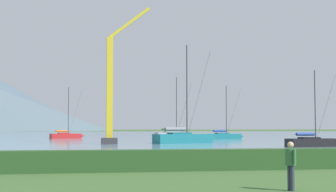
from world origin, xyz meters
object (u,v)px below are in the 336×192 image
(person_seated_viewer, at_px, (291,162))
(sailboat_slip_2, at_px, (174,135))
(dock_crane, at_px, (111,97))
(sailboat_slip_3, at_px, (313,142))
(sailboat_slip_9, at_px, (224,136))
(sailboat_slip_1, at_px, (183,138))
(sailboat_slip_4, at_px, (66,135))

(person_seated_viewer, bearing_deg, sailboat_slip_2, 74.27)
(dock_crane, bearing_deg, person_seated_viewer, -86.94)
(sailboat_slip_3, distance_m, sailboat_slip_9, 37.37)
(sailboat_slip_2, bearing_deg, sailboat_slip_1, -107.74)
(sailboat_slip_4, bearing_deg, person_seated_viewer, -99.58)
(sailboat_slip_4, height_order, dock_crane, dock_crane)
(sailboat_slip_1, height_order, person_seated_viewer, sailboat_slip_1)
(sailboat_slip_4, distance_m, person_seated_viewer, 86.64)
(dock_crane, bearing_deg, sailboat_slip_9, 47.32)
(sailboat_slip_4, bearing_deg, sailboat_slip_1, -80.52)
(sailboat_slip_3, relative_size, sailboat_slip_4, 0.85)
(sailboat_slip_3, distance_m, sailboat_slip_4, 56.59)
(sailboat_slip_1, height_order, dock_crane, dock_crane)
(sailboat_slip_3, bearing_deg, sailboat_slip_4, 113.95)
(sailboat_slip_9, bearing_deg, sailboat_slip_4, 150.24)
(sailboat_slip_1, height_order, sailboat_slip_4, sailboat_slip_1)
(sailboat_slip_3, bearing_deg, person_seated_viewer, -122.38)
(sailboat_slip_9, bearing_deg, sailboat_slip_3, -98.49)
(sailboat_slip_4, distance_m, dock_crane, 37.25)
(sailboat_slip_9, xyz_separation_m, dock_crane, (-22.41, -24.30, 5.51))
(sailboat_slip_3, xyz_separation_m, sailboat_slip_9, (0.95, 37.35, 0.05))
(sailboat_slip_2, xyz_separation_m, dock_crane, (-14.95, -34.14, 5.40))
(dock_crane, bearing_deg, sailboat_slip_2, 66.35)
(sailboat_slip_1, distance_m, sailboat_slip_9, 25.92)
(sailboat_slip_1, xyz_separation_m, sailboat_slip_9, (12.50, 22.70, -0.17))
(sailboat_slip_1, relative_size, sailboat_slip_2, 1.10)
(sailboat_slip_1, distance_m, sailboat_slip_2, 32.93)
(sailboat_slip_1, distance_m, dock_crane, 11.38)
(sailboat_slip_9, bearing_deg, sailboat_slip_1, -125.86)
(sailboat_slip_2, relative_size, sailboat_slip_3, 1.43)
(sailboat_slip_3, relative_size, dock_crane, 0.47)
(sailboat_slip_2, height_order, dock_crane, dock_crane)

